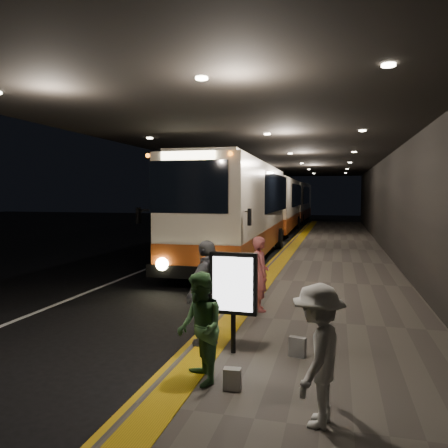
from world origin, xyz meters
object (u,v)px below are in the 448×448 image
Objects in this scene: passenger_waiting_green at (200,328)px; coach_main at (238,215)px; stanchion_post at (241,280)px; bag_plain at (232,379)px; passenger_waiting_white at (318,355)px; passenger_waiting_grey at (208,293)px; coach_second at (277,207)px; coach_third at (294,204)px; bag_polka at (297,347)px; passenger_boarding at (260,274)px; info_sign at (233,286)px.

coach_main is at bearing 158.75° from passenger_waiting_green.
coach_main reaches higher than stanchion_post.
bag_plain is 4.45m from stanchion_post.
passenger_waiting_grey is (-1.92, 2.15, 0.11)m from passenger_waiting_white.
passenger_waiting_green reaches higher than stanchion_post.
coach_third is at bearing 88.61° from coach_second.
passenger_boarding is at bearing 112.13° from bag_polka.
passenger_waiting_green is 1.49m from passenger_waiting_grey.
passenger_waiting_grey is 1.90m from bag_plain.
coach_second is 41.52× the size of bag_plain.
coach_main is at bearing -8.86° from passenger_boarding.
stanchion_post is (1.89, -32.26, -1.02)m from coach_third.
coach_third is 7.35× the size of passenger_waiting_white.
passenger_waiting_white is at bearing -74.99° from coach_main.
coach_main is 7.65× the size of info_sign.
coach_second reaches higher than passenger_boarding.
passenger_boarding reaches higher than passenger_waiting_green.
passenger_boarding is 2.49m from passenger_waiting_grey.
passenger_waiting_green is 0.93× the size of info_sign.
coach_second is 37.12× the size of bag_polka.
passenger_waiting_grey is 2.82m from stanchion_post.
bag_plain is 1.65m from info_sign.
passenger_waiting_green reaches higher than bag_polka.
bag_polka is 1.40m from info_sign.
passenger_waiting_white is at bearing -78.72° from bag_polka.
bag_polka is (1.06, -2.60, -0.67)m from passenger_boarding.
stanchion_post is at bearing -156.77° from passenger_waiting_grey.
info_sign is at bearing 139.84° from passenger_waiting_green.
coach_second is 6.54× the size of passenger_waiting_grey.
coach_second is 25.25m from bag_plain.
bag_polka is at bearing 6.56° from info_sign.
passenger_waiting_grey is at bearing 117.00° from bag_plain.
info_sign is (2.35, -10.72, -0.62)m from coach_main.
coach_main is at bearing -147.74° from passenger_waiting_grey.
bag_polka is (1.52, -0.16, -0.75)m from passenger_waiting_grey.
passenger_waiting_grey is at bearing -86.17° from coach_second.
passenger_waiting_white is (1.45, -4.59, -0.03)m from passenger_boarding.
coach_main is at bearing -90.39° from coach_second.
stanchion_post is (-0.05, 2.80, -0.31)m from passenger_waiting_grey.
stanchion_post is at bearing 118.00° from bag_polka.
bag_plain is (2.65, -12.02, -1.58)m from coach_main.
coach_main reaches higher than passenger_waiting_white.
info_sign is at bearing -85.04° from coach_second.
coach_main reaches higher than passenger_waiting_grey.
passenger_waiting_grey is at bearing 160.57° from passenger_waiting_green.
info_sign is at bearing 155.60° from passenger_boarding.
coach_third is 36.59m from passenger_waiting_green.
info_sign reaches higher than stanchion_post.
bag_plain is 0.17× the size of info_sign.
coach_second is 23.97m from bag_polka.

